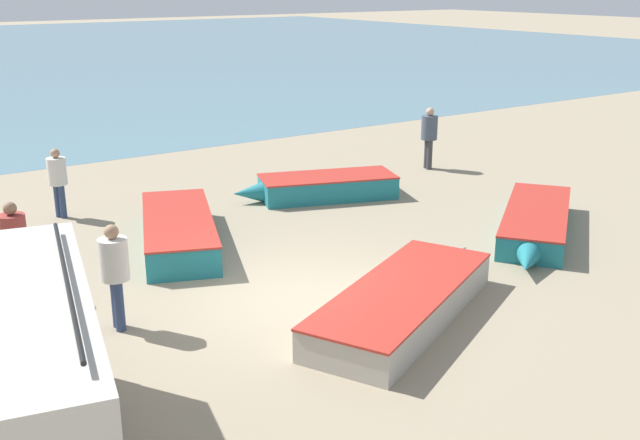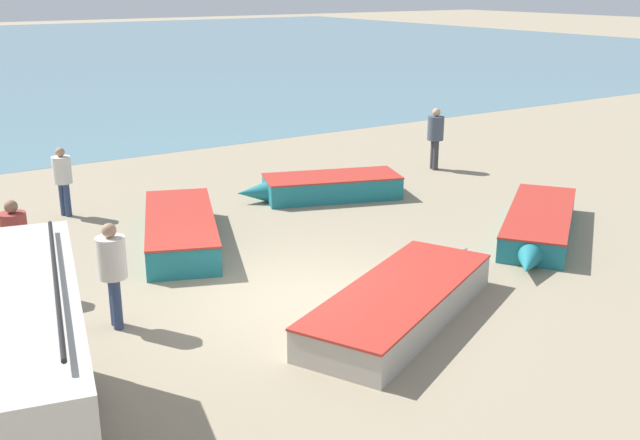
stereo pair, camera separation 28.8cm
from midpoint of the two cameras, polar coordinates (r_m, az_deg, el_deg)
The scene contains 9 objects.
ground_plane at distance 13.21m, azimuth -1.84°, elevation -5.86°, with size 200.00×200.00×0.00m, color gray.
fishing_rowboat_0 at distance 16.88m, azimuth 16.80°, elevation -0.33°, with size 4.72×3.84×0.54m.
fishing_rowboat_1 at distance 16.12m, azimuth -10.10°, elevation -0.53°, with size 2.81×5.08×0.62m.
fishing_rowboat_2 at distance 12.48m, azimuth 7.06°, elevation -6.06°, with size 5.28×3.33×0.56m.
fishing_rowboat_3 at distance 19.06m, azimuth 0.94°, elevation 2.54°, with size 4.22×2.40×0.58m.
fisherman_0 at distance 12.12m, azimuth -14.90°, elevation -3.40°, with size 0.46×0.46×1.74m.
fisherman_1 at distance 18.37m, azimuth -18.61°, elevation 3.24°, with size 0.43×0.43×1.64m.
fisherman_2 at distance 22.14m, azimuth 9.16°, elevation 6.56°, with size 0.47×0.47×1.80m.
fisherman_3 at distance 13.91m, azimuth -21.67°, elevation -1.35°, with size 0.46×0.46×1.74m.
Camera 2 is at (-6.13, -10.45, 5.29)m, focal length 42.00 mm.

